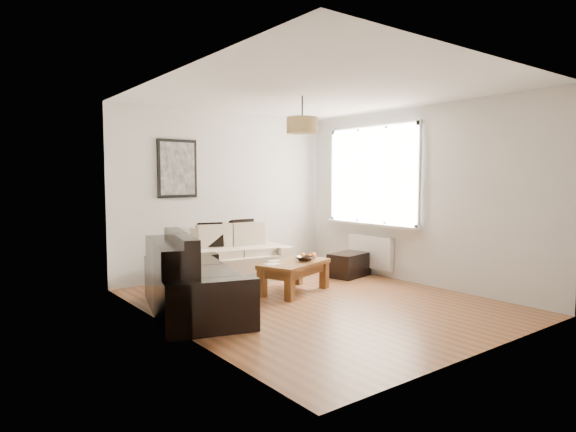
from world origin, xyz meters
TOP-DOWN VIEW (x-y plane):
  - floor at (0.00, 0.00)m, footprint 4.50×4.50m
  - ceiling at (0.00, 0.00)m, footprint 3.80×4.50m
  - wall_back at (0.00, 2.25)m, footprint 3.80×0.04m
  - wall_front at (0.00, -2.25)m, footprint 3.80×0.04m
  - wall_left at (-1.90, 0.00)m, footprint 0.04×4.50m
  - wall_right at (1.90, 0.00)m, footprint 0.04×4.50m
  - window_bay at (1.86, 0.80)m, footprint 0.14×1.90m
  - radiator at (1.82, 0.80)m, footprint 0.10×0.90m
  - poster at (-0.85, 2.22)m, footprint 0.62×0.04m
  - pendant_shade at (0.00, 0.30)m, footprint 0.40×0.40m
  - loveseat_cream at (-0.12, 1.78)m, footprint 1.68×1.05m
  - sofa_leather at (-1.43, 0.50)m, footprint 1.41×2.12m
  - coffee_table at (0.09, 0.58)m, footprint 1.16×0.88m
  - ottoman at (1.45, 0.91)m, footprint 0.73×0.55m
  - cushion_left at (-0.44, 1.97)m, footprint 0.39×0.22m
  - cushion_right at (0.14, 1.97)m, footprint 0.40×0.13m
  - fruit_bowl at (0.26, 0.56)m, footprint 0.32×0.32m
  - orange_a at (0.39, 0.63)m, footprint 0.07×0.07m
  - orange_b at (0.46, 0.62)m, footprint 0.11×0.11m
  - orange_c at (0.33, 0.69)m, footprint 0.11×0.11m
  - papers at (-0.25, 0.60)m, footprint 0.23×0.19m

SIDE VIEW (x-z plane):
  - floor at x=0.00m, z-range 0.00..0.00m
  - ottoman at x=1.45m, z-range 0.00..0.37m
  - coffee_table at x=0.09m, z-range 0.00..0.42m
  - radiator at x=1.82m, z-range 0.12..0.64m
  - loveseat_cream at x=-0.12m, z-range 0.00..0.79m
  - sofa_leather at x=-1.43m, z-range 0.00..0.84m
  - papers at x=-0.25m, z-range 0.42..0.43m
  - fruit_bowl at x=0.26m, z-range 0.42..0.48m
  - orange_a at x=0.39m, z-range 0.43..0.49m
  - orange_b at x=0.46m, z-range 0.42..0.51m
  - orange_c at x=0.33m, z-range 0.42..0.51m
  - cushion_left at x=-0.44m, z-range 0.51..0.88m
  - cushion_right at x=0.14m, z-range 0.51..0.90m
  - wall_back at x=0.00m, z-range 0.00..2.60m
  - wall_front at x=0.00m, z-range 0.00..2.60m
  - wall_left at x=-1.90m, z-range 0.00..2.60m
  - wall_right at x=1.90m, z-range 0.00..2.60m
  - window_bay at x=1.86m, z-range 0.80..2.40m
  - poster at x=-0.85m, z-range 1.26..2.13m
  - pendant_shade at x=0.00m, z-range 2.13..2.33m
  - ceiling at x=0.00m, z-range 2.60..2.60m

